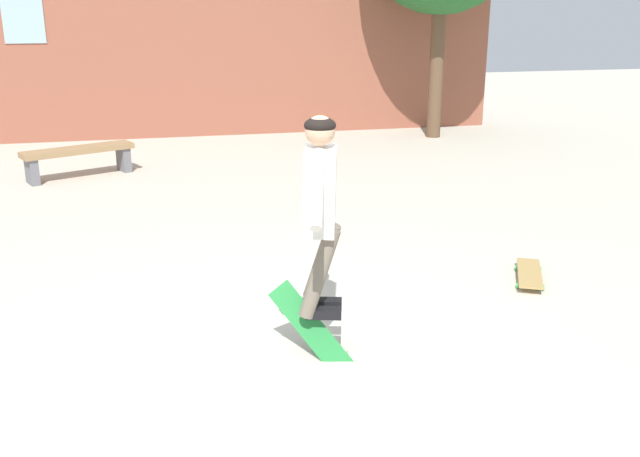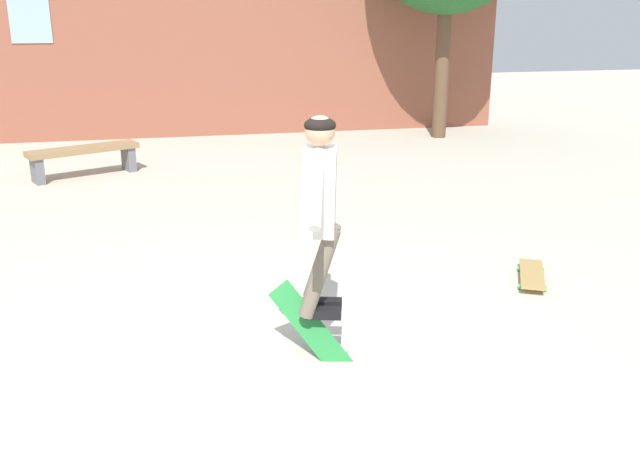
{
  "view_description": "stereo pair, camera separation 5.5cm",
  "coord_description": "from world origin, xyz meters",
  "px_view_note": "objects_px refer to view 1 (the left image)",
  "views": [
    {
      "loc": [
        -0.59,
        -4.59,
        2.53
      ],
      "look_at": [
        0.47,
        0.13,
        0.98
      ],
      "focal_mm": 40.0,
      "sensor_mm": 36.0,
      "label": 1
    },
    {
      "loc": [
        -0.54,
        -4.61,
        2.53
      ],
      "look_at": [
        0.47,
        0.13,
        0.98
      ],
      "focal_mm": 40.0,
      "sensor_mm": 36.0,
      "label": 2
    }
  ],
  "objects_px": {
    "park_bench": "(79,156)",
    "skateboard_flipping": "(313,331)",
    "skateboard_resting": "(529,273)",
    "skater": "(320,199)"
  },
  "relations": [
    {
      "from": "skateboard_resting",
      "to": "park_bench",
      "type": "bearing_deg",
      "value": -113.12
    },
    {
      "from": "skateboard_resting",
      "to": "skater",
      "type": "bearing_deg",
      "value": -40.73
    },
    {
      "from": "skateboard_flipping",
      "to": "skateboard_resting",
      "type": "height_order",
      "value": "skateboard_flipping"
    },
    {
      "from": "skater",
      "to": "skateboard_flipping",
      "type": "height_order",
      "value": "skater"
    },
    {
      "from": "skater",
      "to": "skateboard_flipping",
      "type": "bearing_deg",
      "value": -128.06
    },
    {
      "from": "park_bench",
      "to": "skater",
      "type": "height_order",
      "value": "skater"
    },
    {
      "from": "park_bench",
      "to": "skater",
      "type": "distance_m",
      "value": 6.67
    },
    {
      "from": "park_bench",
      "to": "skateboard_resting",
      "type": "height_order",
      "value": "park_bench"
    },
    {
      "from": "park_bench",
      "to": "skateboard_flipping",
      "type": "bearing_deg",
      "value": -94.85
    },
    {
      "from": "park_bench",
      "to": "skateboard_resting",
      "type": "xyz_separation_m",
      "value": [
        4.53,
        -5.24,
        -0.26
      ]
    }
  ]
}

